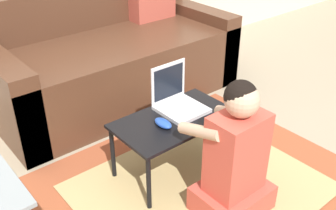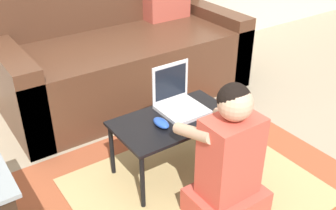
% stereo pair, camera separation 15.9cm
% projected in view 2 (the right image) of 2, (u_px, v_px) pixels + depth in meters
% --- Properties ---
extents(ground_plane, '(16.00, 16.00, 0.00)m').
position_uv_depth(ground_plane, '(192.00, 187.00, 2.09)').
color(ground_plane, gray).
extents(area_rug, '(1.66, 1.38, 0.01)m').
position_uv_depth(area_rug, '(196.00, 189.00, 2.07)').
color(area_rug, '#9E4C2D').
rests_on(area_rug, ground_plane).
extents(couch, '(1.75, 0.86, 0.82)m').
position_uv_depth(couch, '(123.00, 57.00, 2.90)').
color(couch, '#4C2D1E').
rests_on(couch, ground_plane).
extents(laptop_desk, '(0.64, 0.36, 0.34)m').
position_uv_depth(laptop_desk, '(174.00, 124.00, 2.07)').
color(laptop_desk, black).
rests_on(laptop_desk, ground_plane).
extents(laptop, '(0.23, 0.23, 0.24)m').
position_uv_depth(laptop, '(179.00, 103.00, 2.12)').
color(laptop, silver).
rests_on(laptop, laptop_desk).
extents(computer_mouse, '(0.06, 0.11, 0.04)m').
position_uv_depth(computer_mouse, '(161.00, 123.00, 1.98)').
color(computer_mouse, '#234CB2').
rests_on(computer_mouse, laptop_desk).
extents(person_seated, '(0.34, 0.38, 0.70)m').
position_uv_depth(person_seated, '(229.00, 163.00, 1.78)').
color(person_seated, '#CC4C3D').
rests_on(person_seated, ground_plane).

